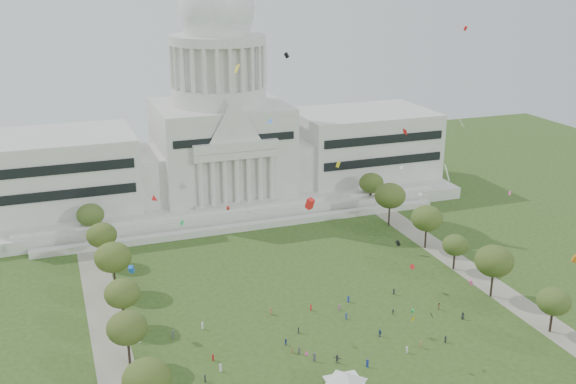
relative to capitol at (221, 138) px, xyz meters
The scene contains 27 objects.
ground 115.76m from the capitol, 90.00° to the right, with size 400.00×400.00×0.00m, color #2F491C.
capitol is the anchor object (origin of this frame).
path_left 98.93m from the capitol, 119.87° to the right, with size 8.00×160.00×0.04m, color gray.
path_right 98.93m from the capitol, 60.13° to the right, with size 8.00×160.00×0.04m, color gray.
row_tree_l_1 125.32m from the capitol, 110.71° to the right, with size 8.86×8.86×12.59m.
row_tree_r_1 125.12m from the capitol, 68.16° to the right, with size 7.58×7.58×10.78m.
row_tree_l_2 107.19m from the capitol, 115.07° to the right, with size 8.42×8.42×11.97m.
row_tree_r_2 106.56m from the capitol, 65.33° to the right, with size 9.55×9.55×13.58m.
row_tree_l_3 92.14m from the capitol, 118.96° to the right, with size 8.12×8.12×11.55m.
row_tree_r_3 91.98m from the capitol, 60.70° to the right, with size 7.01×7.01×9.98m.
row_tree_l_4 76.50m from the capitol, 125.78° to the right, with size 9.29×9.29×13.21m.
row_tree_r_4 78.81m from the capitol, 54.84° to the right, with size 9.19×9.19×13.06m.
row_tree_l_5 63.64m from the capitol, 136.72° to the right, with size 8.33×8.33×11.85m.
row_tree_r_5 62.67m from the capitol, 44.94° to the right, with size 9.82×9.82×13.96m.
row_tree_l_6 54.69m from the capitol, 152.45° to the right, with size 8.19×8.19×11.64m.
row_tree_r_6 54.32m from the capitol, 28.99° to the right, with size 8.42×8.42×11.97m.
event_tent 123.20m from the capitol, 93.54° to the right, with size 9.73×9.73×5.31m.
person_0 110.28m from the capitol, 73.40° to the right, with size 0.88×0.57×1.80m, color #26262B.
person_2 103.93m from the capitol, 73.86° to the right, with size 0.88×0.54×1.81m, color olive.
person_3 114.73m from the capitol, 84.26° to the right, with size 1.00×0.52×1.55m, color silver.
person_4 106.62m from the capitol, 85.07° to the right, with size 1.06×0.58×1.80m, color navy.
person_5 112.64m from the capitol, 92.22° to the right, with size 1.78×0.70×1.92m, color #4C4C51.
person_8 103.27m from the capitol, 96.84° to the right, with size 0.73×0.45×1.51m, color navy.
person_9 114.43m from the capitol, 82.20° to the right, with size 1.07×0.55×1.65m, color olive.
person_10 99.78m from the capitol, 80.14° to the right, with size 0.85×0.47×1.45m, color #4C4C51.
distant_crowd 103.71m from the capitol, 98.33° to the right, with size 64.28×29.74×1.89m.
kite_swarm 104.86m from the capitol, 91.57° to the right, with size 84.11×101.79×64.86m.
Camera 1 is at (-55.49, -108.18, 78.27)m, focal length 42.00 mm.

